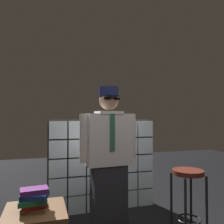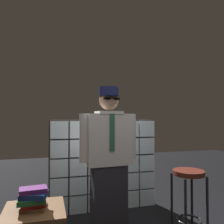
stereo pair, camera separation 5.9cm
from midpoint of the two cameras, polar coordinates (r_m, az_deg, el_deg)
The scene contains 5 objects.
glass_block_wall at distance 3.39m, azimuth -1.34°, elevation -13.40°, with size 1.61×0.10×1.34m.
standing_person at distance 2.58m, azimuth -0.17°, elevation -11.82°, with size 0.68×0.30×1.70m.
bar_stool at distance 2.73m, azimuth 19.67°, elevation -17.92°, with size 0.34×0.34×0.77m.
side_table at distance 2.25m, azimuth -18.55°, elevation -24.23°, with size 0.52×0.52×0.55m.
book_stack at distance 2.17m, azimuth -18.73°, elevation -20.28°, with size 0.26×0.24×0.19m.
Camera 2 is at (-0.81, -1.91, 1.35)m, focal length 35.70 mm.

